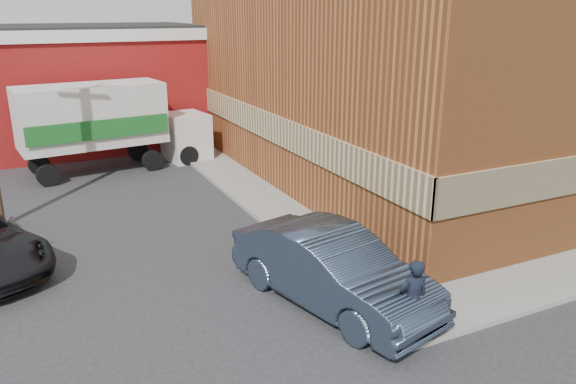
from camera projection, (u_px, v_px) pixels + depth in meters
name	position (u px, v px, depth m)	size (l,w,h in m)	color
ground	(374.00, 306.00, 12.54)	(90.00, 90.00, 0.00)	#28282B
brick_building	(430.00, 52.00, 22.30)	(14.25, 18.25, 9.36)	#A4582A
sidewalk_west	(248.00, 189.00, 20.47)	(1.80, 18.00, 0.12)	gray
warehouse	(28.00, 87.00, 26.29)	(16.30, 8.30, 5.60)	maroon
man	(413.00, 300.00, 10.83)	(0.62, 0.40, 1.69)	black
sedan	(332.00, 269.00, 12.37)	(1.81, 5.20, 1.71)	#2F3C4E
box_truck	(110.00, 121.00, 22.49)	(7.35, 2.94, 3.53)	silver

